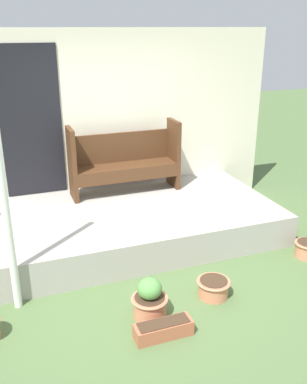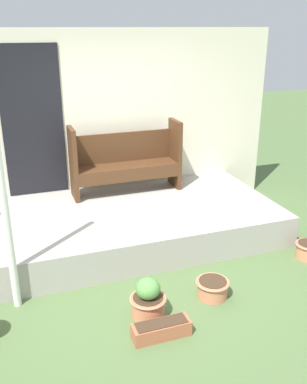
{
  "view_description": "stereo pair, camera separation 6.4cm",
  "coord_description": "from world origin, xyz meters",
  "px_view_note": "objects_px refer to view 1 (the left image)",
  "views": [
    {
      "loc": [
        -1.3,
        -3.89,
        2.62
      ],
      "look_at": [
        0.27,
        0.34,
        0.86
      ],
      "focal_mm": 40.0,
      "sensor_mm": 36.0,
      "label": 1
    },
    {
      "loc": [
        -1.24,
        -3.91,
        2.62
      ],
      "look_at": [
        0.27,
        0.34,
        0.86
      ],
      "focal_mm": 40.0,
      "sensor_mm": 36.0,
      "label": 2
    }
  ],
  "objects_px": {
    "flower_pot_right": "(213,287)",
    "flower_pot_far_right": "(307,248)",
    "support_post": "(4,200)",
    "bench": "(124,159)",
    "flower_pot_middle": "(150,300)",
    "planter_box_rect": "(163,329)"
  },
  "relations": [
    {
      "from": "flower_pot_middle",
      "to": "planter_box_rect",
      "type": "height_order",
      "value": "flower_pot_middle"
    },
    {
      "from": "support_post",
      "to": "flower_pot_far_right",
      "type": "xyz_separation_m",
      "value": [
        3.35,
        -0.19,
        -1.04
      ]
    },
    {
      "from": "bench",
      "to": "flower_pot_right",
      "type": "height_order",
      "value": "bench"
    },
    {
      "from": "flower_pot_middle",
      "to": "flower_pot_far_right",
      "type": "relative_size",
      "value": 1.29
    },
    {
      "from": "flower_pot_right",
      "to": "flower_pot_middle",
      "type": "bearing_deg",
      "value": -174.21
    },
    {
      "from": "flower_pot_middle",
      "to": "flower_pot_right",
      "type": "xyz_separation_m",
      "value": [
        0.72,
        0.07,
        -0.07
      ]
    },
    {
      "from": "flower_pot_right",
      "to": "flower_pot_far_right",
      "type": "xyz_separation_m",
      "value": [
        1.45,
        0.33,
        0.0
      ]
    },
    {
      "from": "support_post",
      "to": "bench",
      "type": "height_order",
      "value": "support_post"
    },
    {
      "from": "planter_box_rect",
      "to": "support_post",
      "type": "bearing_deg",
      "value": 142.45
    },
    {
      "from": "flower_pot_right",
      "to": "flower_pot_far_right",
      "type": "bearing_deg",
      "value": 12.98
    },
    {
      "from": "support_post",
      "to": "flower_pot_right",
      "type": "distance_m",
      "value": 2.24
    },
    {
      "from": "support_post",
      "to": "flower_pot_middle",
      "type": "distance_m",
      "value": 1.64
    },
    {
      "from": "flower_pot_far_right",
      "to": "flower_pot_right",
      "type": "bearing_deg",
      "value": -167.02
    },
    {
      "from": "bench",
      "to": "flower_pot_middle",
      "type": "height_order",
      "value": "bench"
    },
    {
      "from": "support_post",
      "to": "flower_pot_far_right",
      "type": "bearing_deg",
      "value": -3.22
    },
    {
      "from": "bench",
      "to": "flower_pot_right",
      "type": "relative_size",
      "value": 4.33
    },
    {
      "from": "bench",
      "to": "planter_box_rect",
      "type": "xyz_separation_m",
      "value": [
        -0.43,
        -2.6,
        -0.82
      ]
    },
    {
      "from": "flower_pot_middle",
      "to": "flower_pot_far_right",
      "type": "height_order",
      "value": "flower_pot_middle"
    },
    {
      "from": "bench",
      "to": "flower_pot_middle",
      "type": "xyz_separation_m",
      "value": [
        -0.44,
        -2.27,
        -0.71
      ]
    },
    {
      "from": "flower_pot_right",
      "to": "bench",
      "type": "bearing_deg",
      "value": 97.25
    },
    {
      "from": "bench",
      "to": "support_post",
      "type": "bearing_deg",
      "value": -134.32
    },
    {
      "from": "support_post",
      "to": "flower_pot_right",
      "type": "xyz_separation_m",
      "value": [
        1.91,
        -0.52,
        -1.05
      ]
    }
  ]
}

